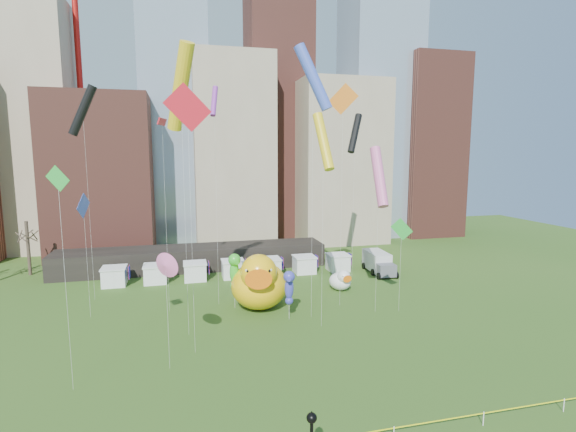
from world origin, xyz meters
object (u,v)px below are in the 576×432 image
object	(u,v)px
big_duck	(259,282)
box_truck	(378,262)
seahorse_green	(234,269)
small_duck	(341,280)
seahorse_purple	(289,285)

from	to	relation	value
big_duck	box_truck	size ratio (longest dim) A/B	1.28
seahorse_green	small_duck	bearing A→B (deg)	5.36
small_duck	seahorse_purple	distance (m)	11.66
seahorse_green	seahorse_purple	distance (m)	6.75
seahorse_purple	box_truck	bearing A→B (deg)	55.64
big_duck	small_duck	size ratio (longest dim) A/B	2.40
seahorse_green	seahorse_purple	size ratio (longest dim) A/B	1.20
big_duck	seahorse_green	distance (m)	3.02
big_duck	small_duck	world-z (taller)	big_duck
big_duck	seahorse_purple	xyz separation A→B (m)	(2.40, -3.69, 0.65)
seahorse_green	box_truck	world-z (taller)	seahorse_green
small_duck	seahorse_purple	world-z (taller)	seahorse_purple
seahorse_green	box_truck	xyz separation A→B (m)	(21.29, 9.44, -2.91)
big_duck	seahorse_purple	size ratio (longest dim) A/B	1.76
big_duck	seahorse_purple	bearing A→B (deg)	-46.34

